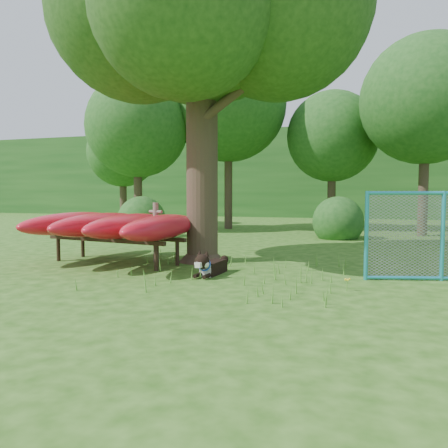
% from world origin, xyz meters
% --- Properties ---
extents(ground, '(80.00, 80.00, 0.00)m').
position_xyz_m(ground, '(0.00, 0.00, 0.00)').
color(ground, '#214E0F').
rests_on(ground, ground).
extents(wooden_post, '(0.38, 0.18, 1.39)m').
position_xyz_m(wooden_post, '(-1.78, 2.18, 0.74)').
color(wooden_post, brown).
rests_on(wooden_post, ground).
extents(kayak_rack, '(3.58, 3.82, 1.15)m').
position_xyz_m(kayak_rack, '(-2.59, 1.75, 0.88)').
color(kayak_rack, black).
rests_on(kayak_rack, ground).
extents(husky_dog, '(0.39, 1.21, 0.54)m').
position_xyz_m(husky_dog, '(-0.02, 0.97, 0.19)').
color(husky_dog, black).
rests_on(husky_dog, ground).
extents(fence_section, '(2.75, 0.77, 2.75)m').
position_xyz_m(fence_section, '(4.22, 1.77, 0.83)').
color(fence_section, teal).
rests_on(fence_section, ground).
extents(wildflower_clump, '(0.10, 0.10, 0.22)m').
position_xyz_m(wildflower_clump, '(2.59, 0.35, 0.18)').
color(wildflower_clump, '#579731').
rests_on(wildflower_clump, ground).
extents(bg_tree_a, '(4.40, 4.40, 6.70)m').
position_xyz_m(bg_tree_a, '(-6.50, 10.00, 4.48)').
color(bg_tree_a, '#35281C').
rests_on(bg_tree_a, ground).
extents(bg_tree_b, '(5.20, 5.20, 8.22)m').
position_xyz_m(bg_tree_b, '(-3.00, 12.00, 5.61)').
color(bg_tree_b, '#35281C').
rests_on(bg_tree_b, ground).
extents(bg_tree_c, '(4.00, 4.00, 6.12)m').
position_xyz_m(bg_tree_c, '(1.50, 13.00, 4.11)').
color(bg_tree_c, '#35281C').
rests_on(bg_tree_c, ground).
extents(bg_tree_d, '(4.80, 4.80, 7.50)m').
position_xyz_m(bg_tree_d, '(5.00, 11.00, 5.08)').
color(bg_tree_d, '#35281C').
rests_on(bg_tree_d, ground).
extents(bg_tree_f, '(3.60, 3.60, 5.55)m').
position_xyz_m(bg_tree_f, '(-9.00, 13.00, 3.73)').
color(bg_tree_f, '#35281C').
rests_on(bg_tree_f, ground).
extents(shrub_left, '(1.80, 1.80, 1.80)m').
position_xyz_m(shrub_left, '(-5.00, 7.50, 0.00)').
color(shrub_left, '#1B4D19').
rests_on(shrub_left, ground).
extents(shrub_mid, '(1.80, 1.80, 1.80)m').
position_xyz_m(shrub_mid, '(2.00, 9.00, 0.00)').
color(shrub_mid, '#1B4D19').
rests_on(shrub_mid, ground).
extents(wooded_hillside, '(80.00, 12.00, 6.00)m').
position_xyz_m(wooded_hillside, '(0.00, 28.00, 3.00)').
color(wooded_hillside, '#1B4D19').
rests_on(wooded_hillside, ground).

